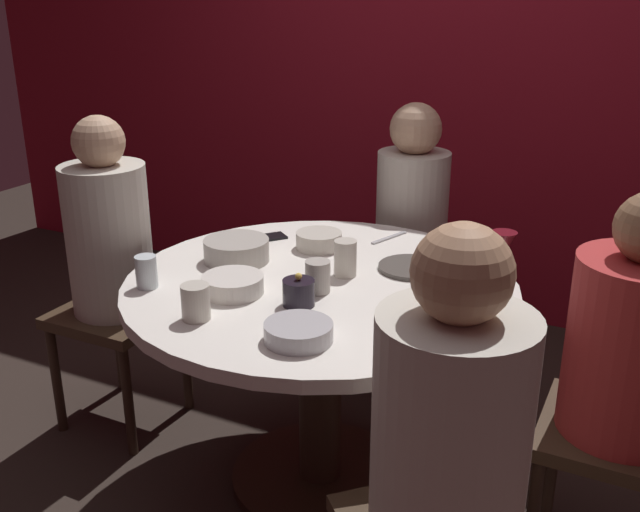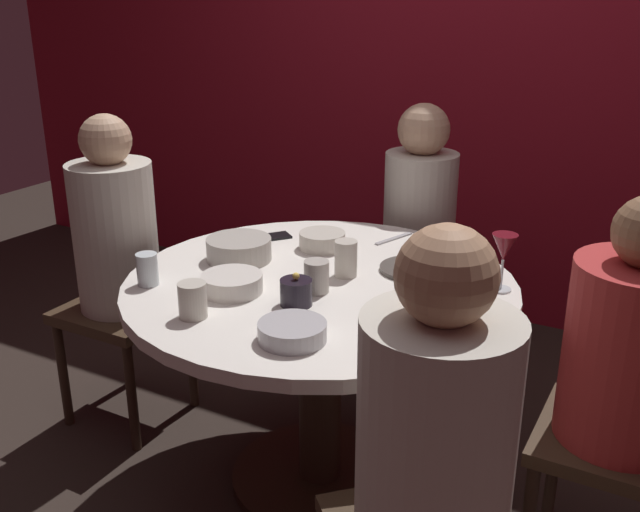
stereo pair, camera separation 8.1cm
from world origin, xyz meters
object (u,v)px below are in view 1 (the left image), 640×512
(candle_holder, at_px, (299,292))
(wine_glass, at_px, (503,247))
(seated_diner_left, at_px, (109,243))
(seated_diner_front_right, at_px, (450,432))
(dining_table, at_px, (320,330))
(bowl_salad_center, at_px, (233,285))
(bowl_sauce_side, at_px, (430,324))
(bowl_small_white, at_px, (319,240))
(bowl_rice_portion, at_px, (237,250))
(seated_diner_back, at_px, (412,213))
(cup_by_left_diner, at_px, (345,258))
(seated_diner_right, at_px, (631,352))
(cup_by_right_diner, at_px, (196,302))
(dinner_plate, at_px, (412,267))
(cell_phone, at_px, (266,238))
(cup_center_front, at_px, (318,277))
(cup_near_candle, at_px, (146,272))
(bowl_serving_large, at_px, (299,332))

(candle_holder, relative_size, wine_glass, 0.56)
(seated_diner_left, xyz_separation_m, seated_diner_front_right, (1.44, -0.60, 0.00))
(dining_table, height_order, bowl_salad_center, bowl_salad_center)
(seated_diner_front_right, relative_size, bowl_sauce_side, 6.63)
(bowl_small_white, distance_m, bowl_rice_portion, 0.30)
(dining_table, xyz_separation_m, seated_diner_back, (0.00, 0.84, 0.16))
(cup_by_left_diner, bearing_deg, seated_diner_right, -4.85)
(bowl_salad_center, xyz_separation_m, cup_by_right_diner, (0.01, -0.19, 0.02))
(seated_diner_back, bearing_deg, dinner_plate, 19.54)
(seated_diner_right, relative_size, bowl_small_white, 7.10)
(wine_glass, relative_size, cup_by_right_diner, 1.77)
(cup_by_left_diner, bearing_deg, seated_diner_back, 93.90)
(dining_table, bearing_deg, cup_by_right_diner, -114.20)
(seated_diner_left, bearing_deg, seated_diner_back, 44.90)
(dinner_plate, bearing_deg, cell_phone, 174.67)
(dining_table, height_order, cup_by_right_diner, cup_by_right_diner)
(dining_table, distance_m, cup_by_right_diner, 0.49)
(cell_phone, relative_size, bowl_small_white, 0.88)
(seated_diner_back, relative_size, seated_diner_front_right, 0.99)
(seated_diner_back, xyz_separation_m, candle_holder, (0.03, -1.03, 0.05))
(bowl_small_white, height_order, bowl_rice_portion, bowl_rice_portion)
(seated_diner_left, distance_m, seated_diner_back, 1.19)
(cup_center_front, bearing_deg, bowl_small_white, 115.97)
(seated_diner_right, xyz_separation_m, cup_near_candle, (-1.34, -0.28, 0.09))
(cell_phone, bearing_deg, dining_table, -179.41)
(cup_by_right_diner, bearing_deg, bowl_sauce_side, 19.33)
(seated_diner_left, distance_m, cup_by_left_diner, 0.90)
(dining_table, relative_size, dinner_plate, 5.67)
(seated_diner_right, height_order, candle_holder, seated_diner_right)
(bowl_serving_large, xyz_separation_m, bowl_salad_center, (-0.32, 0.18, 0.00))
(bowl_salad_center, relative_size, bowl_rice_portion, 0.85)
(bowl_small_white, xyz_separation_m, bowl_sauce_side, (0.55, -0.45, -0.01))
(cup_center_front, bearing_deg, dining_table, 112.04)
(dining_table, xyz_separation_m, bowl_small_white, (-0.13, 0.26, 0.20))
(bowl_rice_portion, relative_size, cup_center_front, 2.22)
(seated_diner_front_right, relative_size, cup_by_left_diner, 10.27)
(seated_diner_back, height_order, dinner_plate, seated_diner_back)
(seated_diner_right, distance_m, cell_phone, 1.27)
(seated_diner_back, bearing_deg, wine_glass, 38.16)
(dinner_plate, bearing_deg, seated_diner_front_right, -65.16)
(seated_diner_right, relative_size, seated_diner_front_right, 0.96)
(dining_table, distance_m, wine_glass, 0.62)
(seated_diner_front_right, height_order, cup_by_right_diner, seated_diner_front_right)
(cup_by_left_diner, bearing_deg, cup_center_front, -96.93)
(cell_phone, relative_size, bowl_serving_large, 0.79)
(bowl_salad_center, distance_m, bowl_rice_portion, 0.27)
(dining_table, height_order, bowl_small_white, bowl_small_white)
(cup_near_candle, bearing_deg, cup_by_left_diner, 35.42)
(dinner_plate, height_order, cup_near_candle, cup_near_candle)
(candle_holder, relative_size, bowl_sauce_side, 0.55)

